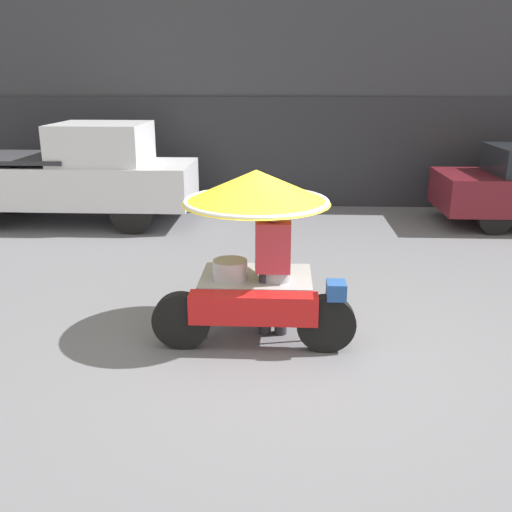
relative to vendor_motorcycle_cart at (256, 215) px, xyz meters
The scene contains 5 objects.
ground_plane 1.45m from the vendor_motorcycle_cart, 52.17° to the right, with size 36.00×36.00×0.00m, color slate.
shopfront_building 7.79m from the vendor_motorcycle_cart, 87.82° to the left, with size 28.00×2.06×4.49m.
vendor_motorcycle_cart is the anchor object (origin of this frame).
vendor_person 0.57m from the vendor_motorcycle_cart, 29.86° to the right, with size 0.38×0.22×1.52m.
pickup_truck 6.29m from the vendor_motorcycle_cart, 128.61° to the left, with size 5.09×1.76×1.97m.
Camera 1 is at (0.01, -5.72, 2.82)m, focal length 40.00 mm.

